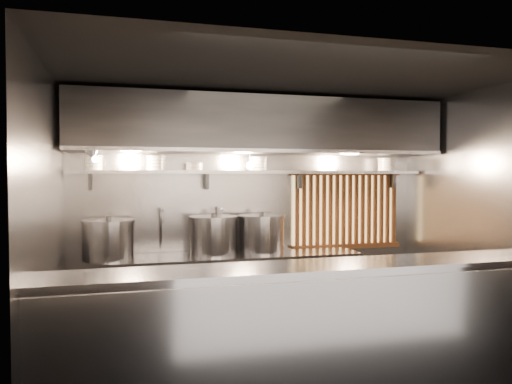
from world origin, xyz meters
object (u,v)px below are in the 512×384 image
heat_lamp (92,154)px  stock_pot_mid (213,235)px  pendant_bulb (250,165)px  stock_pot_right (261,234)px  stock_pot_left (109,239)px

heat_lamp → stock_pot_mid: (1.34, 0.31, -0.94)m
pendant_bulb → stock_pot_mid: (-0.46, -0.04, -0.83)m
stock_pot_mid → stock_pot_right: (0.59, -0.00, -0.00)m
heat_lamp → stock_pot_mid: heat_lamp is taller
heat_lamp → pendant_bulb: 1.83m
stock_pot_mid → stock_pot_left: bearing=-178.8°
heat_lamp → stock_pot_left: 1.00m
stock_pot_left → stock_pot_mid: 1.19m
heat_lamp → stock_pot_left: size_ratio=0.44×
stock_pot_left → stock_pot_mid: bearing=1.2°
heat_lamp → stock_pot_mid: 1.66m
heat_lamp → stock_pot_left: heat_lamp is taller
stock_pot_left → stock_pot_right: 1.78m
heat_lamp → stock_pot_mid: size_ratio=0.48×
stock_pot_left → stock_pot_right: size_ratio=1.10×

